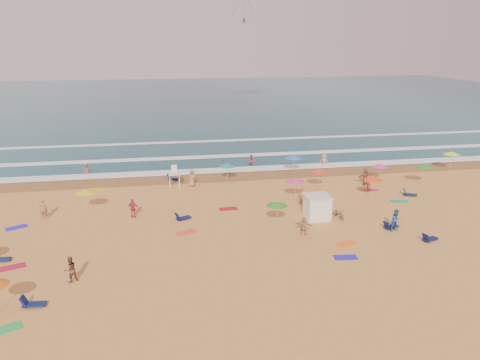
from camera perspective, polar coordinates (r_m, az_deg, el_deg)
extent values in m
plane|color=gold|center=(42.15, 0.93, -4.30)|extent=(220.00, 220.00, 0.00)
cube|color=#0C4756|center=(123.78, -6.49, 9.62)|extent=(220.00, 140.00, 0.18)
plane|color=olive|center=(53.83, -1.56, 0.42)|extent=(220.00, 220.00, 0.00)
cube|color=white|center=(56.19, -1.94, 1.22)|extent=(200.00, 2.20, 0.05)
cube|color=white|center=(62.90, -2.83, 2.90)|extent=(200.00, 1.60, 0.05)
cube|color=white|center=(72.59, -3.83, 4.76)|extent=(200.00, 1.20, 0.05)
cube|color=white|center=(41.63, 9.37, -3.33)|extent=(2.00, 2.00, 2.00)
cube|color=silver|center=(41.29, 9.44, -1.95)|extent=(2.20, 2.20, 0.12)
imported|color=black|center=(42.22, 11.91, -4.03)|extent=(0.87, 1.66, 0.83)
cone|color=#139C82|center=(51.24, -1.57, 1.87)|extent=(1.81, 1.81, 0.35)
cone|color=#FF3C1A|center=(48.94, 9.59, 1.21)|extent=(1.78, 1.78, 0.35)
cone|color=green|center=(53.42, 21.61, 1.62)|extent=(1.91, 1.91, 0.35)
cone|color=#F54414|center=(47.49, 15.91, 0.20)|extent=(1.78, 1.78, 0.35)
cone|color=#2A8E20|center=(39.01, 4.54, -2.89)|extent=(1.76, 1.76, 0.35)
cone|color=#E933AF|center=(53.60, 16.71, 1.75)|extent=(1.67, 1.67, 0.35)
cone|color=#E2327C|center=(45.56, 6.79, -0.03)|extent=(1.84, 1.84, 0.35)
cone|color=yellow|center=(44.43, -18.29, -1.30)|extent=(1.86, 1.86, 0.35)
cone|color=#FEFF1A|center=(60.60, 24.39, 3.02)|extent=(1.84, 1.84, 0.35)
cone|color=blue|center=(54.96, 6.56, 2.82)|extent=(2.01, 2.01, 0.35)
cube|color=#101F52|center=(37.71, -27.12, -8.60)|extent=(1.33, 0.62, 0.34)
cube|color=#0F1C4C|center=(30.99, -23.78, -13.69)|extent=(1.33, 0.63, 0.34)
cube|color=#0E1649|center=(41.34, -6.90, -4.60)|extent=(1.42, 1.03, 0.34)
cube|color=#0E1847|center=(41.17, 17.96, -5.42)|extent=(1.41, 0.96, 0.34)
cube|color=#0D1745|center=(39.75, 22.18, -6.68)|extent=(1.41, 0.97, 0.34)
cube|color=#0F204D|center=(50.14, 20.05, -1.67)|extent=(1.42, 1.03, 0.34)
cube|color=#101C50|center=(52.99, -8.07, 0.18)|extent=(1.41, 0.91, 0.34)
cube|color=#BB1735|center=(36.51, -25.99, -9.53)|extent=(1.89, 1.39, 0.03)
cube|color=#2F22D8|center=(43.66, -25.58, -5.24)|extent=(1.90, 1.57, 0.03)
cube|color=green|center=(29.62, -26.70, -15.93)|extent=(1.90, 1.51, 0.03)
cube|color=yellow|center=(51.44, -17.01, -1.10)|extent=(1.73, 0.93, 0.03)
cube|color=#F54039|center=(38.68, -6.60, -6.38)|extent=(1.90, 1.43, 0.03)
cube|color=#B11816|center=(43.63, -1.44, -3.53)|extent=(1.74, 0.95, 0.03)
cube|color=#2721D0|center=(35.14, 12.74, -9.18)|extent=(1.79, 1.05, 0.03)
cube|color=#25975E|center=(48.16, 18.81, -2.48)|extent=(1.82, 1.12, 0.03)
cube|color=orange|center=(37.30, 12.78, -7.60)|extent=(1.88, 1.35, 0.03)
cube|color=#C72E4F|center=(50.77, 15.62, -1.21)|extent=(1.75, 0.95, 0.03)
imported|color=brown|center=(57.35, -18.18, 1.17)|extent=(0.92, 0.92, 1.61)
imported|color=#D13446|center=(58.36, 1.39, 2.31)|extent=(0.83, 0.66, 1.68)
imported|color=brown|center=(32.69, -19.98, -10.20)|extent=(1.07, 1.02, 1.75)
imported|color=tan|center=(41.99, 9.62, -3.36)|extent=(1.03, 0.46, 1.73)
imported|color=#CE333E|center=(50.70, 15.42, -0.32)|extent=(0.66, 1.05, 1.56)
imported|color=#946744|center=(52.48, 15.01, 0.43)|extent=(1.75, 1.14, 1.80)
imported|color=#9A6047|center=(44.60, -22.83, -3.23)|extent=(0.70, 0.51, 1.80)
imported|color=tan|center=(59.26, 10.23, 2.29)|extent=(1.27, 1.16, 1.71)
imported|color=#223C9F|center=(57.10, -2.02, 1.91)|extent=(0.48, 0.63, 1.55)
imported|color=olive|center=(45.15, 7.58, -1.87)|extent=(0.67, 0.73, 1.67)
imported|color=#BB2E50|center=(42.35, -12.91, -3.38)|extent=(1.09, 0.67, 1.74)
imported|color=#A7794D|center=(50.28, -5.86, 0.25)|extent=(1.08, 0.95, 1.85)
imported|color=tan|center=(38.19, 7.77, -5.53)|extent=(1.45, 1.05, 1.51)
imported|color=#22519E|center=(40.50, 18.49, -4.68)|extent=(1.06, 0.92, 1.87)
cube|color=#3F3326|center=(99.63, 0.50, 18.87)|extent=(0.40, 0.30, 0.90)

